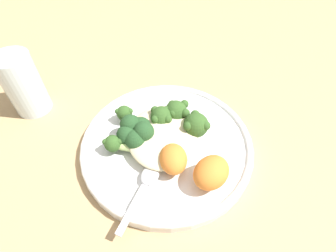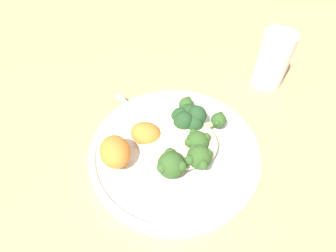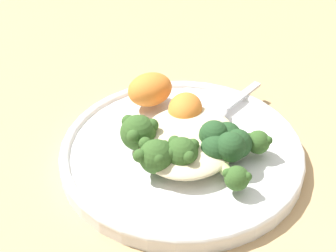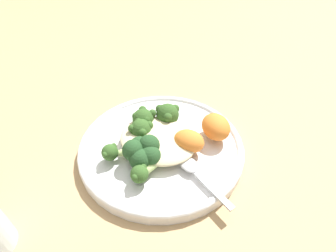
{
  "view_description": "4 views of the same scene",
  "coord_description": "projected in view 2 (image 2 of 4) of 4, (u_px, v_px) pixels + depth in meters",
  "views": [
    {
      "loc": [
        0.24,
        -0.03,
        0.36
      ],
      "look_at": [
        -0.04,
        -0.01,
        0.04
      ],
      "focal_mm": 28.0,
      "sensor_mm": 36.0,
      "label": 1
    },
    {
      "loc": [
        -0.11,
        0.22,
        0.37
      ],
      "look_at": [
        -0.0,
        -0.03,
        0.05
      ],
      "focal_mm": 28.0,
      "sensor_mm": 36.0,
      "label": 2
    },
    {
      "loc": [
        -0.5,
        -0.13,
        0.43
      ],
      "look_at": [
        -0.02,
        -0.0,
        0.05
      ],
      "focal_mm": 60.0,
      "sensor_mm": 36.0,
      "label": 3
    },
    {
      "loc": [
        0.14,
        -0.29,
        0.34
      ],
      "look_at": [
        -0.02,
        -0.0,
        0.05
      ],
      "focal_mm": 28.0,
      "sensor_mm": 36.0,
      "label": 4
    }
  ],
  "objects": [
    {
      "name": "broccoli_stalk_2",
      "position": [
        194.0,
        142.0,
        0.41
      ],
      "size": [
        0.08,
        0.04,
        0.04
      ],
      "rotation": [
        0.0,
        0.0,
        3.21
      ],
      "color": "#ADC675",
      "rests_on": "plate"
    },
    {
      "name": "kale_tuft",
      "position": [
        189.0,
        118.0,
        0.44
      ],
      "size": [
        0.06,
        0.06,
        0.04
      ],
      "color": "#234723",
      "rests_on": "plate"
    },
    {
      "name": "broccoli_stalk_3",
      "position": [
        202.0,
        126.0,
        0.44
      ],
      "size": [
        0.1,
        0.1,
        0.03
      ],
      "rotation": [
        0.0,
        0.0,
        3.89
      ],
      "color": "#ADC675",
      "rests_on": "plate"
    },
    {
      "name": "spoon",
      "position": [
        142.0,
        117.0,
        0.46
      ],
      "size": [
        0.11,
        0.06,
        0.01
      ],
      "rotation": [
        0.0,
        0.0,
        5.83
      ],
      "color": "silver",
      "rests_on": "plate"
    },
    {
      "name": "sweet_potato_chunk_1",
      "position": [
        115.0,
        152.0,
        0.4
      ],
      "size": [
        0.07,
        0.07,
        0.04
      ],
      "primitive_type": "ellipsoid",
      "rotation": [
        0.0,
        0.0,
        5.52
      ],
      "color": "orange",
      "rests_on": "plate"
    },
    {
      "name": "sweet_potato_chunk_0",
      "position": [
        146.0,
        134.0,
        0.42
      ],
      "size": [
        0.05,
        0.04,
        0.03
      ],
      "primitive_type": "ellipsoid",
      "rotation": [
        0.0,
        0.0,
        0.06
      ],
      "color": "orange",
      "rests_on": "plate"
    },
    {
      "name": "broccoli_stalk_1",
      "position": [
        193.0,
        156.0,
        0.39
      ],
      "size": [
        0.11,
        0.06,
        0.04
      ],
      "rotation": [
        0.0,
        0.0,
        2.77
      ],
      "color": "#ADC675",
      "rests_on": "plate"
    },
    {
      "name": "quinoa_mound",
      "position": [
        178.0,
        139.0,
        0.42
      ],
      "size": [
        0.13,
        0.11,
        0.02
      ],
      "primitive_type": "ellipsoid",
      "color": "beige",
      "rests_on": "plate"
    },
    {
      "name": "water_glass",
      "position": [
        273.0,
        60.0,
        0.52
      ],
      "size": [
        0.06,
        0.06,
        0.11
      ],
      "primitive_type": "cylinder",
      "color": "silver",
      "rests_on": "ground_plane"
    },
    {
      "name": "plate",
      "position": [
        175.0,
        150.0,
        0.44
      ],
      "size": [
        0.28,
        0.28,
        0.02
      ],
      "color": "white",
      "rests_on": "ground_plane"
    },
    {
      "name": "broccoli_stalk_0",
      "position": [
        171.0,
        163.0,
        0.38
      ],
      "size": [
        0.07,
        0.08,
        0.04
      ],
      "rotation": [
        0.0,
        0.0,
        2.15
      ],
      "color": "#ADC675",
      "rests_on": "plate"
    },
    {
      "name": "broccoli_stalk_4",
      "position": [
        178.0,
        117.0,
        0.45
      ],
      "size": [
        0.03,
        0.12,
        0.03
      ],
      "rotation": [
        0.0,
        0.0,
        4.62
      ],
      "color": "#ADC675",
      "rests_on": "plate"
    },
    {
      "name": "ground_plane",
      "position": [
        160.0,
        158.0,
        0.44
      ],
      "size": [
        4.0,
        4.0,
        0.0
      ],
      "primitive_type": "plane",
      "color": "tan"
    }
  ]
}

